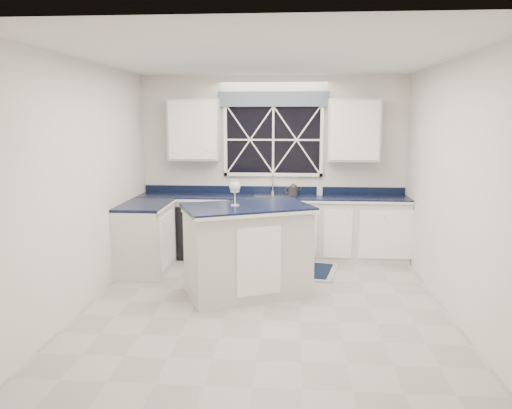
# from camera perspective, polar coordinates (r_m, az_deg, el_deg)

# --- Properties ---
(ground) EXTENTS (4.50, 4.50, 0.00)m
(ground) POSITION_cam_1_polar(r_m,az_deg,el_deg) (5.75, 1.01, -11.36)
(ground) COLOR #A8A9A4
(ground) RESTS_ON ground
(back_wall) EXTENTS (4.00, 0.10, 2.70)m
(back_wall) POSITION_cam_1_polar(r_m,az_deg,el_deg) (7.64, 1.98, 4.42)
(back_wall) COLOR white
(back_wall) RESTS_ON ground
(base_cabinets) EXTENTS (3.99, 1.60, 0.90)m
(base_cabinets) POSITION_cam_1_polar(r_m,az_deg,el_deg) (7.34, -0.79, -2.93)
(base_cabinets) COLOR silver
(base_cabinets) RESTS_ON ground
(countertop) EXTENTS (3.98, 0.64, 0.04)m
(countertop) POSITION_cam_1_polar(r_m,az_deg,el_deg) (7.39, 1.87, 0.87)
(countertop) COLOR black
(countertop) RESTS_ON base_cabinets
(dishwasher) EXTENTS (0.60, 0.58, 0.82)m
(dishwasher) POSITION_cam_1_polar(r_m,az_deg,el_deg) (7.61, -6.46, -2.83)
(dishwasher) COLOR black
(dishwasher) RESTS_ON ground
(window) EXTENTS (1.65, 0.09, 1.26)m
(window) POSITION_cam_1_polar(r_m,az_deg,el_deg) (7.56, 1.98, 8.01)
(window) COLOR black
(window) RESTS_ON ground
(upper_cabinets) EXTENTS (3.10, 0.34, 0.90)m
(upper_cabinets) POSITION_cam_1_polar(r_m,az_deg,el_deg) (7.43, 1.95, 8.51)
(upper_cabinets) COLOR silver
(upper_cabinets) RESTS_ON ground
(faucet) EXTENTS (0.05, 0.20, 0.30)m
(faucet) POSITION_cam_1_polar(r_m,az_deg,el_deg) (7.56, 1.93, 2.44)
(faucet) COLOR #BDBDC0
(faucet) RESTS_ON countertop
(island) EXTENTS (1.67, 1.37, 1.07)m
(island) POSITION_cam_1_polar(r_m,az_deg,el_deg) (5.93, -1.00, -5.20)
(island) COLOR silver
(island) RESTS_ON ground
(rug) EXTENTS (1.56, 1.13, 0.02)m
(rug) POSITION_cam_1_polar(r_m,az_deg,el_deg) (7.01, 3.29, -7.29)
(rug) COLOR #A3A39E
(rug) RESTS_ON ground
(kettle) EXTENTS (0.25, 0.16, 0.18)m
(kettle) POSITION_cam_1_polar(r_m,az_deg,el_deg) (7.46, 4.28, 1.72)
(kettle) COLOR #2D2D2F
(kettle) RESTS_ON countertop
(wine_glass) EXTENTS (0.13, 0.13, 0.30)m
(wine_glass) POSITION_cam_1_polar(r_m,az_deg,el_deg) (5.78, -2.43, 1.94)
(wine_glass) COLOR silver
(wine_glass) RESTS_ON island
(soap_bottle) EXTENTS (0.09, 0.09, 0.18)m
(soap_bottle) POSITION_cam_1_polar(r_m,az_deg,el_deg) (7.49, 7.29, 1.76)
(soap_bottle) COLOR silver
(soap_bottle) RESTS_ON countertop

